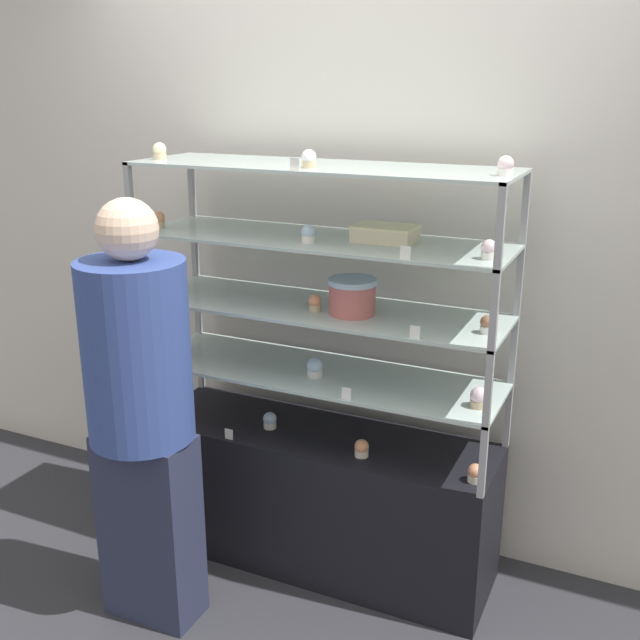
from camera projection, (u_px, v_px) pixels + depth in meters
The scene contains 31 objects.
ground_plane at pixel (320, 557), 3.25m from camera, with size 20.00×20.00×0.00m, color #2D2D33.
back_wall at pixel (356, 247), 3.17m from camera, with size 8.00×0.05×2.60m.
display_base at pixel (320, 497), 3.16m from camera, with size 1.45×0.45×0.59m.
display_riser_lower at pixel (320, 375), 2.99m from camera, with size 1.45×0.45×0.27m.
display_riser_middle at pixel (320, 311), 2.91m from camera, with size 1.45×0.45×0.27m.
display_riser_upper at pixel (320, 242), 2.82m from camera, with size 1.45×0.45×0.27m.
display_riser_top at pixel (320, 169), 2.74m from camera, with size 1.45×0.45×0.27m.
layer_cake_centerpiece at pixel (352, 296), 2.79m from camera, with size 0.18×0.18×0.14m.
sheet_cake_frosted at pixel (385, 233), 2.75m from camera, with size 0.23×0.15×0.06m.
cupcake_0 at pixel (170, 405), 3.26m from camera, with size 0.06×0.06×0.07m.
cupcake_1 at pixel (270, 420), 3.11m from camera, with size 0.06×0.06×0.07m.
cupcake_2 at pixel (362, 448), 2.87m from camera, with size 0.06×0.06×0.07m.
cupcake_3 at pixel (475, 473), 2.69m from camera, with size 0.06×0.06×0.07m.
price_tag_0 at pixel (229, 434), 3.01m from camera, with size 0.04×0.00×0.04m.
cupcake_4 at pixel (168, 348), 3.14m from camera, with size 0.06×0.06×0.08m.
cupcake_5 at pixel (315, 368), 2.93m from camera, with size 0.06×0.06×0.08m.
cupcake_6 at pixel (479, 398), 2.65m from camera, with size 0.06×0.06×0.08m.
price_tag_1 at pixel (346, 393), 2.72m from camera, with size 0.04×0.00×0.04m.
cupcake_7 at pixel (171, 283), 3.12m from camera, with size 0.05×0.05×0.07m.
cupcake_8 at pixel (315, 303), 2.84m from camera, with size 0.05×0.05×0.07m.
cupcake_9 at pixel (487, 325), 2.59m from camera, with size 0.05×0.05×0.07m.
price_tag_2 at pixel (415, 332), 2.54m from camera, with size 0.04×0.00×0.04m.
cupcake_10 at pixel (159, 220), 3.00m from camera, with size 0.05×0.05×0.07m.
cupcake_11 at pixel (307, 234), 2.72m from camera, with size 0.05×0.05×0.07m.
cupcake_12 at pixel (489, 250), 2.47m from camera, with size 0.05×0.05×0.07m.
price_tag_3 at pixel (405, 253), 2.47m from camera, with size 0.04×0.00×0.04m.
cupcake_13 at pixel (160, 151), 2.92m from camera, with size 0.05×0.05×0.06m.
cupcake_14 at pixel (309, 159), 2.63m from camera, with size 0.05×0.05×0.06m.
cupcake_15 at pixel (506, 166), 2.41m from camera, with size 0.05×0.05×0.06m.
price_tag_4 at pixel (294, 164), 2.56m from camera, with size 0.04×0.00×0.04m.
customer_figure at pixel (141, 408), 2.67m from camera, with size 0.38×0.38×1.61m.
Camera 1 is at (1.17, -2.52, 1.97)m, focal length 42.00 mm.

